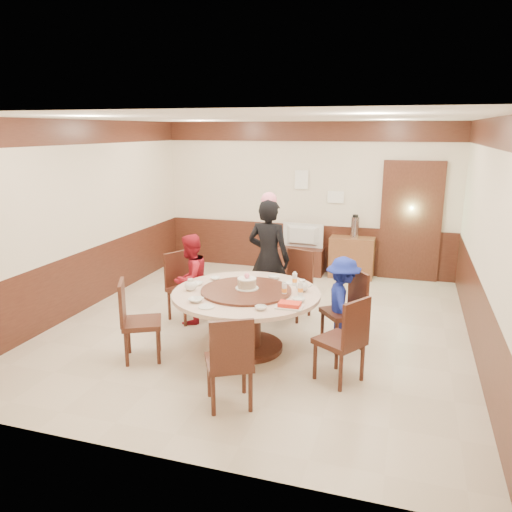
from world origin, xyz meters
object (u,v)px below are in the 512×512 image
(person_blue, at_px, (343,303))
(birthday_cake, at_px, (247,283))
(person_standing, at_px, (269,259))
(side_cabinet, at_px, (352,257))
(shrimp_platter, at_px, (290,305))
(banquet_table, at_px, (246,309))
(television, at_px, (302,236))
(tv_stand, at_px, (301,260))
(person_red, at_px, (191,279))
(thermos, at_px, (355,227))

(person_blue, bearing_deg, birthday_cake, 90.04)
(person_standing, bearing_deg, side_cabinet, -103.93)
(birthday_cake, height_order, shrimp_platter, birthday_cake)
(banquet_table, distance_m, television, 3.52)
(shrimp_platter, relative_size, tv_stand, 0.35)
(person_red, height_order, television, person_red)
(person_red, distance_m, television, 3.04)
(person_standing, relative_size, person_red, 1.36)
(person_red, bearing_deg, tv_stand, 175.12)
(banquet_table, xyz_separation_m, thermos, (0.90, 3.54, 0.41))
(banquet_table, distance_m, thermos, 3.68)
(birthday_cake, distance_m, side_cabinet, 3.64)
(person_blue, relative_size, television, 1.49)
(tv_stand, bearing_deg, shrimp_platter, -79.76)
(tv_stand, relative_size, thermos, 2.24)
(television, bearing_deg, thermos, -173.23)
(shrimp_platter, height_order, side_cabinet, shrimp_platter)
(person_blue, bearing_deg, person_standing, 37.38)
(birthday_cake, bearing_deg, tv_stand, 91.12)
(tv_stand, bearing_deg, person_red, -108.42)
(birthday_cake, bearing_deg, person_standing, 92.82)
(person_blue, distance_m, thermos, 3.14)
(person_red, xyz_separation_m, birthday_cake, (1.03, -0.60, 0.21))
(person_red, relative_size, side_cabinet, 1.58)
(person_standing, bearing_deg, person_red, 37.93)
(person_red, bearing_deg, thermos, 160.00)
(person_red, bearing_deg, birthday_cake, 73.44)
(shrimp_platter, height_order, television, television)
(birthday_cake, relative_size, thermos, 0.75)
(person_red, bearing_deg, shrimp_platter, 71.95)
(banquet_table, bearing_deg, person_standing, 92.86)
(person_red, xyz_separation_m, tv_stand, (0.96, 2.88, -0.38))
(television, bearing_deg, person_blue, 116.01)
(person_standing, distance_m, thermos, 2.53)
(person_blue, bearing_deg, shrimp_platter, 130.37)
(birthday_cake, height_order, television, birthday_cake)
(person_blue, relative_size, side_cabinet, 1.45)
(person_red, relative_size, television, 1.62)
(shrimp_platter, relative_size, thermos, 0.79)
(birthday_cake, bearing_deg, person_blue, 19.38)
(tv_stand, height_order, thermos, thermos)
(birthday_cake, height_order, tv_stand, birthday_cake)
(shrimp_platter, relative_size, television, 0.38)
(person_red, distance_m, side_cabinet, 3.48)
(shrimp_platter, distance_m, television, 3.97)
(person_standing, relative_size, shrimp_platter, 5.76)
(shrimp_platter, xyz_separation_m, television, (-0.70, 3.90, -0.05))
(shrimp_platter, bearing_deg, birthday_cake, 146.10)
(person_blue, xyz_separation_m, shrimp_platter, (-0.48, -0.82, 0.20))
(shrimp_platter, height_order, tv_stand, shrimp_platter)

